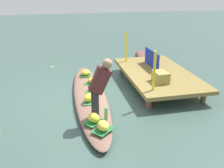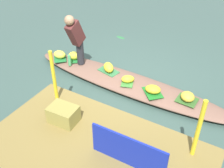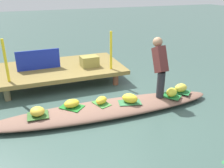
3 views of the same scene
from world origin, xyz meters
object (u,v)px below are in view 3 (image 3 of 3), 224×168
at_px(vendor_boat, 106,109).
at_px(banana_bunch_4, 172,92).
at_px(produce_crate, 89,61).
at_px(banana_bunch_1, 101,100).
at_px(water_bottle, 162,87).
at_px(vendor_person, 160,64).
at_px(banana_bunch_2, 37,111).
at_px(banana_bunch_5, 130,98).
at_px(banana_bunch_3, 72,103).
at_px(banana_bunch_0, 181,88).
at_px(market_banner, 38,60).

relative_size(vendor_boat, banana_bunch_4, 17.28).
xyz_separation_m(banana_bunch_4, produce_crate, (-1.25, 1.91, 0.25)).
distance_m(banana_bunch_1, water_bottle, 1.42).
height_order(vendor_person, water_bottle, vendor_person).
relative_size(water_bottle, produce_crate, 0.58).
xyz_separation_m(banana_bunch_2, banana_bunch_5, (1.77, -0.12, 0.01)).
bearing_deg(produce_crate, vendor_person, -59.78).
bearing_deg(banana_bunch_3, vendor_person, -2.89).
bearing_deg(banana_bunch_0, banana_bunch_4, -158.09).
relative_size(banana_bunch_0, banana_bunch_2, 1.08).
bearing_deg(water_bottle, produce_crate, 125.53).
bearing_deg(banana_bunch_4, vendor_person, 143.70).
distance_m(banana_bunch_2, banana_bunch_5, 1.78).
xyz_separation_m(banana_bunch_3, market_banner, (-0.42, 1.87, 0.38)).
xyz_separation_m(banana_bunch_3, produce_crate, (0.82, 1.65, 0.27)).
bearing_deg(banana_bunch_4, banana_bunch_1, 172.46).
bearing_deg(banana_bunch_5, banana_bunch_1, 164.02).
distance_m(banana_bunch_1, banana_bunch_2, 1.23).
bearing_deg(banana_bunch_3, banana_bunch_2, -170.74).
height_order(banana_bunch_4, produce_crate, produce_crate).
distance_m(banana_bunch_2, vendor_person, 2.56).
bearing_deg(banana_bunch_1, market_banner, 117.24).
bearing_deg(banana_bunch_4, banana_bunch_3, 172.71).
bearing_deg(banana_bunch_0, vendor_person, 175.61).
height_order(banana_bunch_1, banana_bunch_3, banana_bunch_3).
relative_size(banana_bunch_3, banana_bunch_4, 1.13).
height_order(banana_bunch_0, banana_bunch_1, banana_bunch_0).
bearing_deg(vendor_person, water_bottle, 28.86).
bearing_deg(banana_bunch_1, banana_bunch_5, -15.98).
xyz_separation_m(banana_bunch_0, banana_bunch_3, (-2.39, 0.14, -0.02)).
xyz_separation_m(banana_bunch_5, water_bottle, (0.87, 0.22, 0.03)).
distance_m(vendor_boat, banana_bunch_2, 1.31).
relative_size(banana_bunch_3, market_banner, 0.29).
bearing_deg(banana_bunch_1, vendor_boat, -53.06).
bearing_deg(banana_bunch_2, banana_bunch_1, 1.76).
xyz_separation_m(banana_bunch_1, banana_bunch_4, (1.49, -0.20, 0.02)).
bearing_deg(vendor_person, banana_bunch_3, 177.11).
xyz_separation_m(banana_bunch_3, banana_bunch_4, (2.07, -0.27, 0.02)).
bearing_deg(vendor_person, market_banner, 138.95).
bearing_deg(banana_bunch_1, banana_bunch_4, -7.54).
relative_size(banana_bunch_1, produce_crate, 0.60).
height_order(vendor_boat, banana_bunch_5, banana_bunch_5).
xyz_separation_m(vendor_boat, banana_bunch_5, (0.48, -0.07, 0.19)).
bearing_deg(banana_bunch_4, water_bottle, 104.98).
xyz_separation_m(banana_bunch_0, banana_bunch_5, (-1.27, -0.09, 0.00)).
xyz_separation_m(banana_bunch_2, water_bottle, (2.65, 0.10, 0.04)).
height_order(banana_bunch_5, market_banner, market_banner).
bearing_deg(banana_bunch_1, vendor_person, -1.15).
distance_m(banana_bunch_3, banana_bunch_5, 1.15).
bearing_deg(banana_bunch_3, water_bottle, -0.06).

